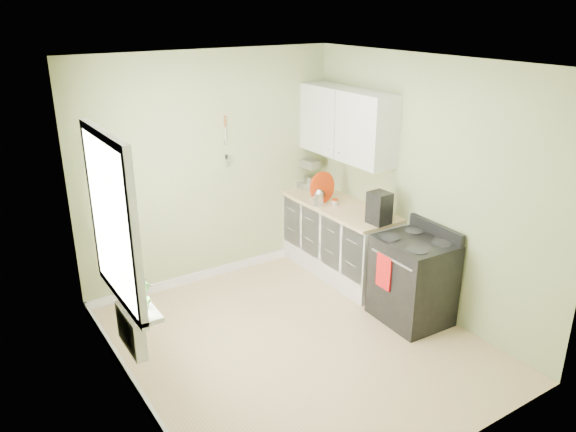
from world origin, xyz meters
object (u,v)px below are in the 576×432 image
kettle (318,197)px  coffee_maker (379,209)px  stand_mixer (307,174)px  stove (413,280)px

kettle → coffee_maker: (0.22, -0.81, 0.06)m
kettle → stand_mixer: bearing=66.2°
stand_mixer → kettle: bearing=-113.8°
stove → coffee_maker: 0.84m
stove → kettle: size_ratio=4.98×
stove → stand_mixer: 2.11m
stove → kettle: 1.50m
stand_mixer → stove: bearing=-91.4°
kettle → coffee_maker: size_ratio=0.59×
stand_mixer → kettle: stand_mixer is taller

